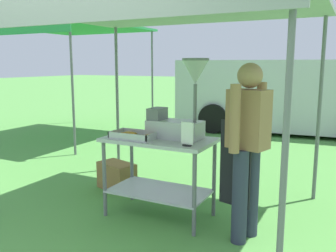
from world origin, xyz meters
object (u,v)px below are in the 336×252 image
menu_sign (187,136)px  vendor (247,143)px  stall_canopy (163,13)px  supply_crate (117,176)px  donut_fryer (180,109)px  van_silver (287,95)px  donut_tray (133,136)px  donut_cart (159,159)px  neighbour_tent (68,30)px

menu_sign → vendor: (0.53, 0.11, -0.03)m
stall_canopy → supply_crate: size_ratio=5.49×
donut_fryer → van_silver: bearing=88.8°
stall_canopy → donut_tray: stall_canopy is taller
donut_tray → vendor: 1.18m
donut_cart → donut_tray: size_ratio=2.46×
vendor → donut_tray: bearing=-178.3°
vendor → donut_cart: bearing=174.3°
donut_tray → menu_sign: bearing=-6.5°
menu_sign → neighbour_tent: size_ratio=0.07×
vendor → van_silver: bearing=96.0°
donut_tray → van_silver: 5.99m
donut_cart → supply_crate: (-0.89, 0.49, -0.45)m
vendor → van_silver: size_ratio=0.31×
donut_tray → supply_crate: donut_tray is taller
stall_canopy → vendor: 1.54m
donut_tray → supply_crate: size_ratio=0.83×
supply_crate → neighbour_tent: (-2.98, 2.50, 2.16)m
stall_canopy → menu_sign: size_ratio=13.48×
van_silver → neighbour_tent: 5.27m
donut_cart → donut_fryer: size_ratio=1.39×
donut_tray → vendor: (1.18, 0.03, 0.04)m
stall_canopy → donut_tray: (-0.24, -0.23, -1.23)m
stall_canopy → donut_fryer: stall_canopy is taller
vendor → menu_sign: bearing=-168.5°
vendor → neighbour_tent: 5.89m
donut_fryer → supply_crate: donut_fryer is taller
donut_fryer → vendor: size_ratio=0.50×
stall_canopy → supply_crate: stall_canopy is taller
donut_cart → donut_fryer: bearing=25.0°
donut_cart → supply_crate: bearing=151.3°
donut_cart → van_silver: van_silver is taller
donut_fryer → vendor: 0.80m
stall_canopy → donut_cart: size_ratio=2.69×
donut_cart → donut_fryer: (0.20, 0.09, 0.53)m
stall_canopy → vendor: size_ratio=1.88×
donut_cart → van_silver: size_ratio=0.22×
stall_canopy → donut_fryer: bearing=-1.7°
menu_sign → supply_crate: size_ratio=0.41×
donut_tray → supply_crate: (-0.65, 0.62, -0.70)m
stall_canopy → supply_crate: 2.16m
supply_crate → van_silver: (1.21, 5.35, 0.71)m
stall_canopy → van_silver: 5.88m
stall_canopy → neighbour_tent: bearing=143.2°
menu_sign → donut_cart: bearing=153.7°
donut_fryer → vendor: donut_fryer is taller
donut_fryer → menu_sign: donut_fryer is taller
donut_cart → vendor: (0.94, -0.09, 0.28)m
neighbour_tent → stall_canopy: bearing=-36.8°
donut_fryer → van_silver: 5.75m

